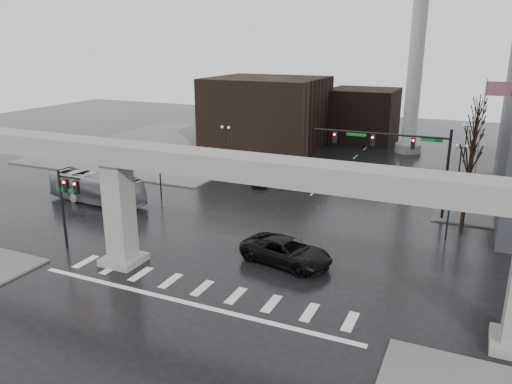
% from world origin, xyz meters
% --- Properties ---
extents(ground, '(160.00, 160.00, 0.00)m').
position_xyz_m(ground, '(0.00, 0.00, 0.00)').
color(ground, black).
rests_on(ground, ground).
extents(sidewalk_nw, '(28.00, 36.00, 0.15)m').
position_xyz_m(sidewalk_nw, '(-26.00, 36.00, 0.07)').
color(sidewalk_nw, '#615F5C').
rests_on(sidewalk_nw, ground).
extents(elevated_guideway, '(48.00, 2.60, 8.70)m').
position_xyz_m(elevated_guideway, '(1.26, 0.00, 6.88)').
color(elevated_guideway, gray).
rests_on(elevated_guideway, ground).
extents(building_far_left, '(16.00, 14.00, 10.00)m').
position_xyz_m(building_far_left, '(-14.00, 42.00, 5.00)').
color(building_far_left, black).
rests_on(building_far_left, ground).
extents(building_far_mid, '(10.00, 10.00, 8.00)m').
position_xyz_m(building_far_mid, '(-2.00, 52.00, 4.00)').
color(building_far_mid, black).
rests_on(building_far_mid, ground).
extents(smokestack, '(3.60, 3.60, 30.00)m').
position_xyz_m(smokestack, '(6.00, 46.00, 13.35)').
color(smokestack, beige).
rests_on(smokestack, ground).
extents(signal_mast_arm, '(12.12, 0.43, 8.00)m').
position_xyz_m(signal_mast_arm, '(8.99, 18.80, 5.83)').
color(signal_mast_arm, black).
rests_on(signal_mast_arm, ground).
extents(signal_left_pole, '(2.30, 0.30, 6.00)m').
position_xyz_m(signal_left_pole, '(-12.25, 0.50, 4.07)').
color(signal_left_pole, black).
rests_on(signal_left_pole, ground).
extents(flagpole_assembly, '(2.06, 0.12, 12.00)m').
position_xyz_m(flagpole_assembly, '(15.29, 22.00, 7.53)').
color(flagpole_assembly, silver).
rests_on(flagpole_assembly, ground).
extents(lamp_right_0, '(1.22, 0.32, 5.11)m').
position_xyz_m(lamp_right_0, '(13.50, 14.00, 3.47)').
color(lamp_right_0, black).
rests_on(lamp_right_0, ground).
extents(lamp_right_1, '(1.22, 0.32, 5.11)m').
position_xyz_m(lamp_right_1, '(13.50, 28.00, 3.47)').
color(lamp_right_1, black).
rests_on(lamp_right_1, ground).
extents(lamp_right_2, '(1.22, 0.32, 5.11)m').
position_xyz_m(lamp_right_2, '(13.50, 42.00, 3.47)').
color(lamp_right_2, black).
rests_on(lamp_right_2, ground).
extents(lamp_left_0, '(1.22, 0.32, 5.11)m').
position_xyz_m(lamp_left_0, '(-13.50, 14.00, 3.47)').
color(lamp_left_0, black).
rests_on(lamp_left_0, ground).
extents(lamp_left_1, '(1.22, 0.32, 5.11)m').
position_xyz_m(lamp_left_1, '(-13.50, 28.00, 3.47)').
color(lamp_left_1, black).
rests_on(lamp_left_1, ground).
extents(lamp_left_2, '(1.22, 0.32, 5.11)m').
position_xyz_m(lamp_left_2, '(-13.50, 42.00, 3.47)').
color(lamp_left_2, black).
rests_on(lamp_left_2, ground).
extents(tree_right_0, '(1.09, 1.58, 7.50)m').
position_xyz_m(tree_right_0, '(14.53, 18.02, 2.79)').
color(tree_right_0, black).
rests_on(tree_right_0, ground).
extents(tree_right_1, '(1.09, 1.61, 7.67)m').
position_xyz_m(tree_right_1, '(14.53, 26.02, 2.85)').
color(tree_right_1, black).
rests_on(tree_right_1, ground).
extents(tree_right_2, '(1.10, 1.63, 7.85)m').
position_xyz_m(tree_right_2, '(14.53, 34.02, 2.91)').
color(tree_right_2, black).
rests_on(tree_right_2, ground).
extents(tree_right_3, '(1.11, 1.66, 8.02)m').
position_xyz_m(tree_right_3, '(14.53, 42.02, 2.98)').
color(tree_right_3, black).
rests_on(tree_right_3, ground).
extents(tree_right_4, '(1.12, 1.69, 8.19)m').
position_xyz_m(tree_right_4, '(14.53, 50.02, 3.04)').
color(tree_right_4, black).
rests_on(tree_right_4, ground).
extents(pickup_truck, '(7.09, 4.32, 1.84)m').
position_xyz_m(pickup_truck, '(3.57, 4.65, 0.92)').
color(pickup_truck, black).
rests_on(pickup_truck, ground).
extents(city_bus, '(10.73, 3.34, 2.94)m').
position_xyz_m(city_bus, '(-18.18, 10.05, 1.47)').
color(city_bus, '#9F9FA4').
rests_on(city_bus, ground).
extents(far_car, '(1.93, 4.31, 1.44)m').
position_xyz_m(far_car, '(-5.85, 22.36, 0.72)').
color(far_car, black).
rests_on(far_car, ground).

